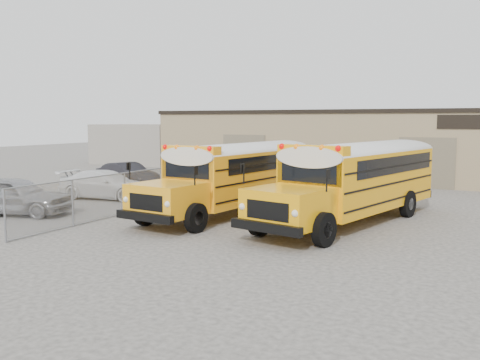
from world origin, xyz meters
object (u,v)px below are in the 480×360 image
at_px(school_bus_right, 418,164).
at_px(school_bus_left, 302,162).
at_px(tarp_bundle, 310,210).
at_px(car_silver, 14,195).
at_px(car_white, 106,185).
at_px(car_dark, 128,175).

bearing_deg(school_bus_right, school_bus_left, -175.62).
relative_size(tarp_bundle, car_silver, 0.31).
relative_size(school_bus_right, car_silver, 2.32).
bearing_deg(car_silver, school_bus_left, -55.22).
xyz_separation_m(tarp_bundle, car_silver, (-12.30, -2.67, 0.05)).
bearing_deg(car_silver, school_bus_right, -68.79).
bearing_deg(school_bus_left, car_white, -145.40).
relative_size(school_bus_left, car_silver, 2.21).
bearing_deg(car_dark, school_bus_left, -67.45).
relative_size(school_bus_left, tarp_bundle, 7.07).
distance_m(school_bus_right, tarp_bundle, 9.33).
bearing_deg(car_silver, car_white, -20.42).
relative_size(school_bus_left, car_white, 2.14).
xyz_separation_m(tarp_bundle, car_white, (-12.02, 2.74, -0.05)).
distance_m(tarp_bundle, car_dark, 15.78).
bearing_deg(tarp_bundle, car_dark, 153.62).
bearing_deg(tarp_bundle, car_silver, -167.73).
bearing_deg(car_white, school_bus_right, -75.16).
bearing_deg(car_dark, car_white, -139.26).
xyz_separation_m(school_bus_left, car_dark, (-10.52, -1.53, -1.04)).
xyz_separation_m(school_bus_right, car_dark, (-16.41, -1.98, -1.11)).
bearing_deg(car_dark, car_silver, -154.92).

